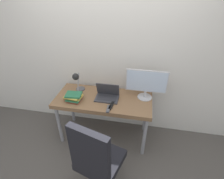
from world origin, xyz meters
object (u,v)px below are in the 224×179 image
at_px(monitor, 146,83).
at_px(office_chair, 96,158).
at_px(desk_lamp, 77,80).
at_px(book_stack, 74,97).
at_px(laptop, 107,95).

xyz_separation_m(monitor, office_chair, (-0.46, -1.00, -0.40)).
height_order(desk_lamp, book_stack, desk_lamp).
bearing_deg(office_chair, monitor, 65.48).
bearing_deg(monitor, office_chair, -114.52).
relative_size(monitor, book_stack, 2.22).
height_order(monitor, book_stack, monitor).
bearing_deg(book_stack, desk_lamp, 92.66).
bearing_deg(laptop, office_chair, -85.58).
height_order(laptop, monitor, monitor).
relative_size(desk_lamp, office_chair, 0.31).
distance_m(desk_lamp, office_chair, 1.14).
relative_size(laptop, desk_lamp, 0.98).
bearing_deg(book_stack, laptop, 17.00).
distance_m(desk_lamp, book_stack, 0.25).
xyz_separation_m(office_chair, book_stack, (-0.51, 0.74, 0.22)).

